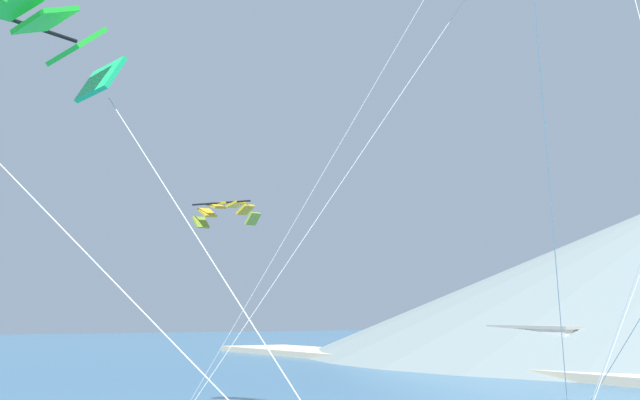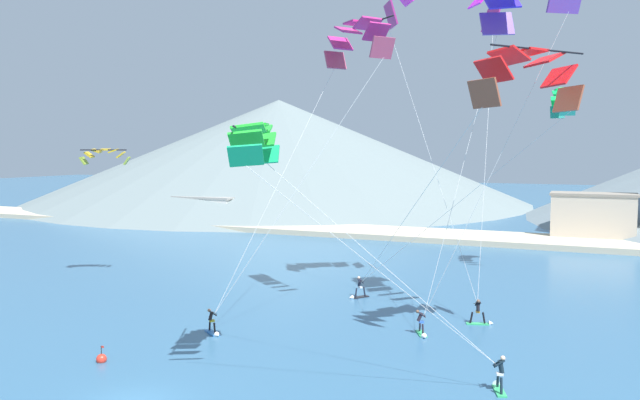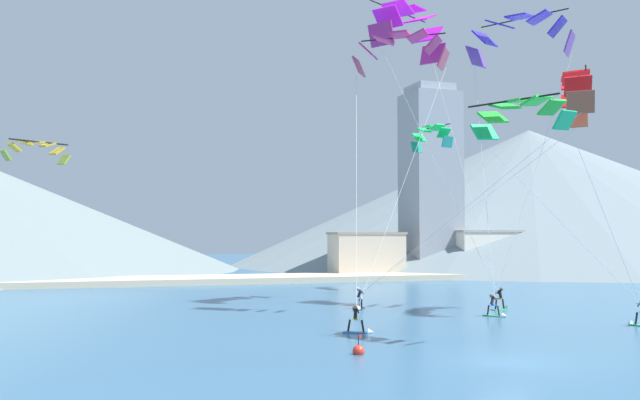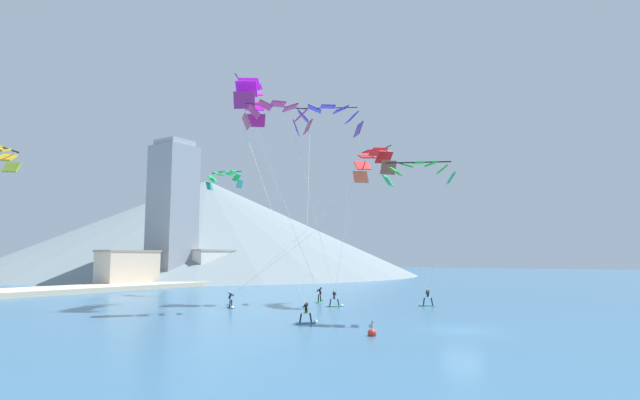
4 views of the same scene
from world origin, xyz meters
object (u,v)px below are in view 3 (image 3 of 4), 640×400
Objects in this scene: kitesurfer_mid_center at (496,310)px; parafoil_kite_far_left at (522,113)px; parafoil_kite_distant_low_drift at (431,135)px; parafoil_kite_far_right at (400,49)px; race_marker_buoy at (358,351)px; kitesurfer_near_lead at (359,303)px; kitesurfer_far_right at (360,325)px; parafoil_kite_near_lead at (575,94)px; parafoil_kite_distant_high_outer at (36,149)px; parafoil_kite_mid_center at (520,33)px; parafoil_kite_near_trail at (409,26)px; kitesurfer_near_trail at (502,303)px; kitesurfer_far_left at (640,317)px.

kitesurfer_mid_center is 0.14× the size of parafoil_kite_far_left.
parafoil_kite_distant_low_drift is (12.08, 33.38, 4.05)m from parafoil_kite_far_left.
race_marker_buoy is at bearing -121.43° from parafoil_kite_far_right.
kitesurfer_near_lead reaches higher than kitesurfer_far_right.
parafoil_kite_distant_low_drift reaches higher than parafoil_kite_near_lead.
kitesurfer_mid_center is 19.43m from parafoil_kite_far_right.
parafoil_kite_distant_high_outer is 4.12× the size of race_marker_buoy.
parafoil_kite_mid_center reaches higher than kitesurfer_near_lead.
kitesurfer_near_lead is 0.08× the size of parafoil_kite_mid_center.
parafoil_kite_far_left is (-3.95, -21.52, -11.05)m from parafoil_kite_near_trail.
parafoil_kite_mid_center reaches higher than kitesurfer_mid_center.
parafoil_kite_distant_high_outer is 25.17m from race_marker_buoy.
parafoil_kite_far_left is 29.41m from parafoil_kite_distant_high_outer.
parafoil_kite_near_trail is 24.51m from parafoil_kite_far_left.
kitesurfer_near_lead is 23.18m from parafoil_kite_near_trail.
parafoil_kite_distant_high_outer is at bearing 169.31° from kitesurfer_mid_center.
race_marker_buoy is (-20.40, -10.39, -15.27)m from parafoil_kite_near_lead.
parafoil_kite_near_lead is at bearing -21.34° from parafoil_kite_far_right.
parafoil_kite_near_trail reaches higher than kitesurfer_mid_center.
parafoil_kite_distant_high_outer is at bearing -155.27° from parafoil_kite_distant_low_drift.
parafoil_kite_far_left is (-10.49, -15.42, -9.42)m from parafoil_kite_mid_center.
parafoil_kite_far_right is at bearing 90.69° from parafoil_kite_far_left.
kitesurfer_near_trail is 20.46m from parafoil_kite_far_left.
kitesurfer_far_right is at bearing -127.95° from parafoil_kite_far_right.
parafoil_kite_far_right is (6.36, 8.15, 18.34)m from kitesurfer_far_right.
kitesurfer_mid_center is 21.81m from parafoil_kite_mid_center.
kitesurfer_mid_center is at bearing -127.05° from kitesurfer_near_trail.
kitesurfer_near_trail reaches higher than kitesurfer_far_right.
parafoil_kite_near_trail is (-7.21, 11.57, 7.38)m from parafoil_kite_near_lead.
parafoil_kite_mid_center is at bearing -43.04° from parafoil_kite_near_trail.
parafoil_kite_far_right is at bearing 158.66° from parafoil_kite_near_lead.
parafoil_kite_far_left is (6.53, -6.23, 11.31)m from kitesurfer_far_right.
kitesurfer_near_trail is at bearing 4.05° from parafoil_kite_far_right.
parafoil_kite_mid_center is (12.10, -3.30, 20.69)m from kitesurfer_near_lead.
parafoil_kite_distant_high_outer is at bearing 177.04° from kitesurfer_near_trail.
parafoil_kite_distant_low_drift is (12.26, 19.00, -2.98)m from parafoil_kite_far_right.
parafoil_kite_distant_low_drift is at bearing 55.57° from kitesurfer_far_right.
parafoil_kite_far_right is (-4.13, -7.14, -4.03)m from parafoil_kite_near_trail.
kitesurfer_far_left is at bearing 20.09° from parafoil_kite_far_left.
kitesurfer_far_left reaches higher than kitesurfer_mid_center.
kitesurfer_far_right is 0.08× the size of parafoil_kite_mid_center.
parafoil_kite_distant_low_drift is (8.13, 11.87, -7.00)m from parafoil_kite_near_trail.
parafoil_kite_near_lead is 27.51m from race_marker_buoy.
race_marker_buoy is (-14.55, -11.52, -0.28)m from kitesurfer_mid_center.
parafoil_kite_near_trail is at bearing 111.39° from kitesurfer_far_left.
parafoil_kite_near_trail is at bearing -124.41° from parafoil_kite_distant_low_drift.
kitesurfer_mid_center is 16.71m from parafoil_kite_far_left.
kitesurfer_near_trail is 0.98× the size of kitesurfer_far_left.
kitesurfer_near_lead is 21.53m from parafoil_kite_near_lead.
parafoil_kite_mid_center is 20.97× the size of race_marker_buoy.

